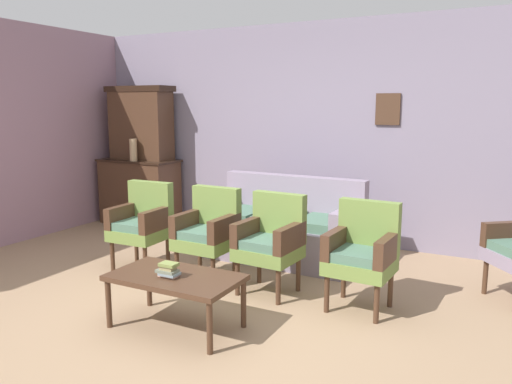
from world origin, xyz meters
TOP-DOWN VIEW (x-y plane):
  - ground_plane at (0.00, 0.00)m, footprint 7.68×7.68m
  - wall_back_with_decor at (0.00, 2.63)m, footprint 6.40×0.09m
  - side_cabinet at (-2.53, 2.25)m, footprint 1.16×0.55m
  - cabinet_upper_hutch at (-2.53, 2.33)m, footprint 0.99×0.38m
  - vase_on_cabinet at (-2.46, 2.06)m, footprint 0.10×0.10m
  - floral_couch at (0.01, 1.67)m, footprint 1.74×0.84m
  - armchair_by_doorway at (-1.15, 0.67)m, footprint 0.53×0.50m
  - armchair_near_cabinet at (-0.36, 0.70)m, footprint 0.53×0.50m
  - armchair_row_middle at (0.34, 0.67)m, footprint 0.55×0.53m
  - armchair_near_couch_end at (1.18, 0.69)m, footprint 0.55×0.52m
  - coffee_table at (0.02, -0.35)m, footprint 1.00×0.56m
  - book_stack_on_table at (0.00, -0.40)m, footprint 0.17×0.11m

SIDE VIEW (x-z plane):
  - ground_plane at x=0.00m, z-range 0.00..0.00m
  - floral_couch at x=0.01m, z-range -0.12..0.78m
  - coffee_table at x=0.02m, z-range 0.17..0.59m
  - side_cabinet at x=-2.53m, z-range 0.00..0.93m
  - book_stack_on_table at x=0.00m, z-range 0.42..0.53m
  - armchair_by_doorway at x=-1.15m, z-range 0.05..0.95m
  - armchair_near_cabinet at x=-0.36m, z-range 0.05..0.95m
  - armchair_row_middle at x=0.34m, z-range 0.05..0.95m
  - armchair_near_couch_end at x=1.18m, z-range 0.05..0.95m
  - vase_on_cabinet at x=-2.46m, z-range 0.93..1.24m
  - wall_back_with_decor at x=0.00m, z-range 0.00..2.70m
  - cabinet_upper_hutch at x=-2.53m, z-range 0.94..1.97m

